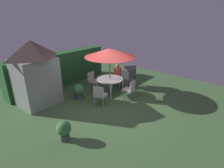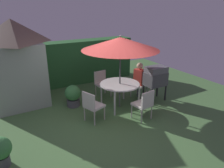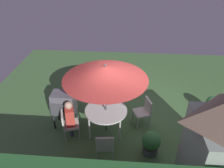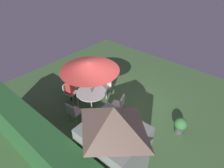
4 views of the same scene
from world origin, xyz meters
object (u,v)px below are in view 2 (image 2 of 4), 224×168
object	(u,v)px
potted_plant_by_grill	(0,151)
patio_table	(120,85)
chair_toward_house	(144,103)
person_in_red	(139,76)
chair_toward_hedge	(92,105)
garden_shed	(17,63)
chair_near_shed	(140,83)
patio_umbrella	(120,44)
bbq_grill	(156,77)
potted_plant_by_shed	(73,95)
chair_far_side	(102,82)

from	to	relation	value
potted_plant_by_grill	patio_table	bearing A→B (deg)	17.82
patio_table	chair_toward_house	xyz separation A→B (m)	(0.16, -1.05, -0.21)
person_in_red	chair_toward_house	bearing A→B (deg)	-121.24
chair_toward_hedge	chair_toward_house	bearing A→B (deg)	-25.61
potted_plant_by_grill	garden_shed	bearing A→B (deg)	74.82
garden_shed	chair_near_shed	size ratio (longest dim) A/B	3.04
patio_umbrella	bbq_grill	size ratio (longest dim) A/B	1.92
potted_plant_by_shed	person_in_red	bearing A→B (deg)	-11.23
patio_umbrella	potted_plant_by_shed	xyz separation A→B (m)	(-1.29, 0.78, -1.66)
bbq_grill	potted_plant_by_grill	world-z (taller)	bbq_grill
patio_umbrella	bbq_grill	bearing A→B (deg)	-7.09
chair_near_shed	chair_toward_house	bearing A→B (deg)	-123.14
chair_toward_house	chair_near_shed	bearing A→B (deg)	56.86
potted_plant_by_shed	person_in_red	xyz separation A→B (m)	(2.29, -0.45, 0.41)
patio_table	potted_plant_by_shed	xyz separation A→B (m)	(-1.29, 0.78, -0.36)
patio_table	bbq_grill	size ratio (longest dim) A/B	1.03
potted_plant_by_grill	person_in_red	xyz separation A→B (m)	(4.48, 1.45, 0.42)
chair_toward_house	person_in_red	size ratio (longest dim) A/B	0.71
patio_table	chair_near_shed	size ratio (longest dim) A/B	1.38
garden_shed	bbq_grill	xyz separation A→B (m)	(4.00, -1.92, -0.55)
patio_table	potted_plant_by_grill	world-z (taller)	patio_table
chair_near_shed	potted_plant_by_grill	world-z (taller)	chair_near_shed
chair_near_shed	chair_far_side	size ratio (longest dim) A/B	1.00
patio_table	patio_umbrella	size ratio (longest dim) A/B	0.54
chair_far_side	potted_plant_by_grill	distance (m)	4.05
patio_umbrella	person_in_red	xyz separation A→B (m)	(1.00, 0.33, -1.26)
patio_umbrella	chair_toward_hedge	bearing A→B (deg)	-159.99
chair_toward_hedge	potted_plant_by_shed	xyz separation A→B (m)	(-0.14, 1.20, -0.14)
patio_table	chair_toward_hedge	xyz separation A→B (m)	(-1.15, -0.42, -0.21)
patio_umbrella	patio_table	bearing A→B (deg)	180.00
patio_umbrella	chair_far_side	distance (m)	1.87
potted_plant_by_grill	chair_toward_house	bearing A→B (deg)	1.10
patio_table	potted_plant_by_grill	distance (m)	3.68
potted_plant_by_shed	potted_plant_by_grill	world-z (taller)	potted_plant_by_shed
garden_shed	person_in_red	size ratio (longest dim) A/B	2.17
bbq_grill	chair_toward_house	distance (m)	1.48
chair_toward_hedge	garden_shed	bearing A→B (deg)	125.40
bbq_grill	person_in_red	bearing A→B (deg)	121.65
chair_near_shed	person_in_red	xyz separation A→B (m)	(-0.08, -0.03, 0.26)
garden_shed	potted_plant_by_grill	bearing A→B (deg)	-105.18
chair_toward_house	patio_table	bearing A→B (deg)	98.86
chair_near_shed	patio_table	bearing A→B (deg)	-161.78
chair_toward_house	potted_plant_by_shed	size ratio (longest dim) A/B	1.26
person_in_red	garden_shed	bearing A→B (deg)	158.84
chair_far_side	potted_plant_by_grill	world-z (taller)	chair_far_side
potted_plant_by_grill	potted_plant_by_shed	bearing A→B (deg)	40.95
chair_far_side	chair_toward_house	size ratio (longest dim) A/B	1.00
bbq_grill	chair_toward_house	size ratio (longest dim) A/B	1.33
garden_shed	potted_plant_by_shed	size ratio (longest dim) A/B	3.83
potted_plant_by_shed	potted_plant_by_grill	size ratio (longest dim) A/B	1.09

